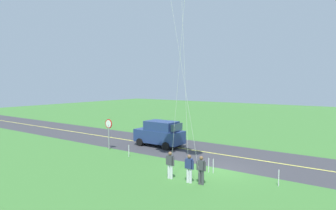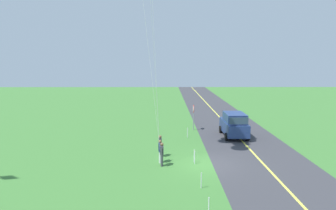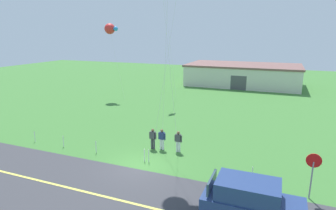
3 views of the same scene
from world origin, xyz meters
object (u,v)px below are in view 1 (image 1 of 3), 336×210
Objects in this scene: car_suv_foreground at (160,133)px; person_child_watcher at (189,168)px; person_adult_near at (201,169)px; person_adult_companion at (170,164)px; stop_sign at (109,128)px.

person_child_watcher is (-7.13, 6.67, -0.29)m from car_suv_foreground.
person_adult_near is (-7.81, 6.54, -0.29)m from car_suv_foreground.
person_adult_companion is 1.00× the size of person_child_watcher.
car_suv_foreground is 1.72× the size of stop_sign.
person_adult_near and person_adult_companion have the same top height.
car_suv_foreground reaches higher than person_adult_companion.
stop_sign is 1.60× the size of person_child_watcher.
person_adult_companion is at bearing 131.07° from car_suv_foreground.
car_suv_foreground is 8.88m from person_adult_companion.
car_suv_foreground is 10.19m from person_adult_near.
stop_sign is at bearing -101.38° from person_adult_near.
person_adult_companion is 1.29m from person_child_watcher.
stop_sign reaches higher than person_child_watcher.
stop_sign is 10.36m from person_child_watcher.
person_adult_near is 1.99m from person_adult_companion.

